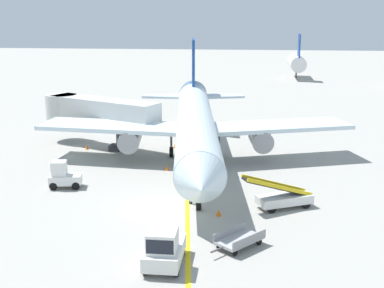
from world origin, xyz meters
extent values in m
plane|color=#9E9B93|center=(0.00, 0.00, 0.00)|extent=(300.00, 300.00, 0.00)
cube|color=yellow|center=(1.38, 5.00, 0.00)|extent=(9.61, 79.49, 0.01)
cylinder|color=silver|center=(1.38, 11.55, 3.45)|extent=(6.77, 30.18, 3.30)
cone|color=silver|center=(3.26, -4.54, 3.45)|extent=(3.49, 2.76, 3.23)
cone|color=silver|center=(-0.53, 27.84, 3.85)|extent=(3.44, 3.15, 3.14)
cube|color=silver|center=(8.64, 13.91, 3.05)|extent=(13.72, 8.33, 0.36)
cylinder|color=gray|center=(7.13, 12.72, 2.05)|extent=(2.26, 3.40, 1.90)
cube|color=silver|center=(-6.24, 12.16, 3.05)|extent=(13.35, 5.59, 0.36)
cylinder|color=gray|center=(-4.49, 11.36, 2.05)|extent=(2.26, 3.40, 1.90)
cube|color=navy|center=(-0.25, 25.45, 7.50)|extent=(0.74, 4.01, 5.20)
cube|color=silver|center=(2.77, 25.40, 3.85)|extent=(5.59, 3.45, 0.24)
cube|color=silver|center=(-3.18, 24.71, 3.85)|extent=(5.25, 2.32, 0.24)
cylinder|color=#4C4C51|center=(2.72, 0.13, 1.56)|extent=(0.20, 0.20, 3.12)
cylinder|color=black|center=(2.72, 0.13, 0.28)|extent=(0.41, 0.60, 0.56)
cylinder|color=#4C4C51|center=(3.33, 13.79, 1.56)|extent=(0.20, 0.20, 3.12)
cylinder|color=black|center=(3.33, 13.79, 0.48)|extent=(0.46, 0.99, 0.96)
cylinder|color=#4C4C51|center=(-1.04, 13.28, 1.56)|extent=(0.20, 0.20, 3.12)
cylinder|color=black|center=(-1.04, 13.28, 0.48)|extent=(0.46, 0.99, 0.96)
cube|color=black|center=(3.03, -2.56, 3.80)|extent=(2.90, 1.32, 0.60)
cube|color=beige|center=(-8.07, 16.09, 3.60)|extent=(11.94, 7.55, 2.50)
cylinder|color=beige|center=(-13.21, 18.57, 3.60)|extent=(3.20, 3.20, 2.50)
cylinder|color=#59595B|center=(-6.45, 15.31, 1.18)|extent=(0.56, 0.56, 2.35)
cube|color=#333338|center=(-6.45, 15.31, 0.25)|extent=(1.80, 1.40, 0.50)
cube|color=silver|center=(1.64, -7.99, 0.70)|extent=(1.93, 3.61, 0.80)
cube|color=silver|center=(1.63, -8.62, 1.65)|extent=(1.53, 1.63, 1.10)
cube|color=black|center=(1.63, -9.40, 1.65)|extent=(1.43, 0.09, 0.77)
cylinder|color=black|center=(2.44, -9.26, 0.30)|extent=(0.22, 0.60, 0.60)
cylinder|color=black|center=(0.82, -9.25, 0.30)|extent=(0.22, 0.60, 0.60)
cylinder|color=black|center=(2.46, -6.74, 0.30)|extent=(0.22, 0.60, 0.60)
cylinder|color=black|center=(0.84, -6.73, 0.30)|extent=(0.22, 0.60, 0.60)
cube|color=silver|center=(-7.88, 3.80, 0.65)|extent=(2.59, 1.71, 0.70)
cube|color=silver|center=(-8.29, 3.72, 1.55)|extent=(1.25, 1.22, 1.10)
cube|color=black|center=(-8.80, 3.63, 1.55)|extent=(0.25, 0.97, 0.77)
cylinder|color=black|center=(-8.61, 3.10, 0.30)|extent=(0.63, 0.32, 0.60)
cylinder|color=black|center=(-8.80, 4.19, 0.30)|extent=(0.63, 0.32, 0.60)
cylinder|color=black|center=(-6.95, 3.40, 0.30)|extent=(0.63, 0.32, 0.60)
cylinder|color=black|center=(-7.15, 4.49, 0.30)|extent=(0.63, 0.32, 0.60)
cube|color=silver|center=(8.55, 1.23, 0.60)|extent=(4.08, 2.99, 0.60)
cylinder|color=black|center=(7.62, 0.08, 0.30)|extent=(0.64, 0.46, 0.60)
cylinder|color=black|center=(7.08, 1.23, 0.30)|extent=(0.64, 0.46, 0.60)
cylinder|color=black|center=(10.03, 1.23, 0.30)|extent=(0.64, 0.46, 0.60)
cylinder|color=black|center=(9.48, 2.38, 0.30)|extent=(0.64, 0.46, 0.60)
cube|color=black|center=(8.01, 0.97, 1.55)|extent=(4.90, 2.96, 1.76)
cube|color=yellow|center=(8.20, 0.56, 1.67)|extent=(4.57, 2.23, 1.84)
cube|color=yellow|center=(7.82, 1.38, 1.67)|extent=(4.57, 2.23, 1.84)
cube|color=#A5A5A8|center=(5.59, -5.44, 0.44)|extent=(2.97, 3.10, 0.16)
cube|color=#4C4C51|center=(4.38, -6.84, 0.42)|extent=(0.65, 0.73, 0.08)
cylinder|color=#4C4C51|center=(4.09, -7.18, 0.42)|extent=(0.12, 0.12, 0.05)
cube|color=gray|center=(6.16, -5.93, 0.69)|extent=(1.88, 2.16, 0.50)
cube|color=gray|center=(5.02, -4.95, 0.69)|extent=(1.88, 2.16, 0.50)
cylinder|color=black|center=(5.36, -6.63, 0.18)|extent=(0.33, 0.35, 0.36)
cylinder|color=black|center=(4.45, -5.84, 0.18)|extent=(0.33, 0.35, 0.36)
cylinder|color=black|center=(6.73, -5.04, 0.18)|extent=(0.33, 0.35, 0.36)
cylinder|color=black|center=(5.82, -4.26, 0.18)|extent=(0.33, 0.35, 0.36)
cylinder|color=#26262D|center=(2.05, 1.29, 0.42)|extent=(0.24, 0.24, 0.85)
cube|color=orange|center=(2.05, 1.29, 1.13)|extent=(0.36, 0.22, 0.56)
sphere|color=#9E7051|center=(2.05, 1.29, 1.52)|extent=(0.20, 0.20, 0.20)
sphere|color=yellow|center=(2.05, 1.29, 1.58)|extent=(0.24, 0.24, 0.24)
cone|color=orange|center=(4.14, -0.78, 0.22)|extent=(0.36, 0.36, 0.44)
cone|color=orange|center=(-0.82, 9.07, 0.22)|extent=(0.36, 0.36, 0.44)
cone|color=orange|center=(-1.15, 16.73, 0.22)|extent=(0.36, 0.36, 0.44)
cone|color=orange|center=(-9.67, 15.24, 0.22)|extent=(0.36, 0.36, 0.44)
cylinder|color=silver|center=(15.32, 73.72, 3.10)|extent=(3.00, 10.00, 3.00)
cylinder|color=#3F3F3F|center=(15.32, 73.72, 0.80)|extent=(0.30, 0.30, 1.60)
cube|color=navy|center=(15.32, 70.22, 6.60)|extent=(0.24, 3.20, 4.40)
camera|label=1|loc=(5.84, -33.94, 13.29)|focal=49.97mm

